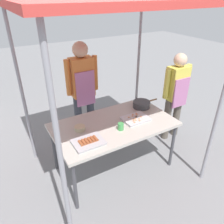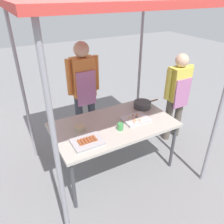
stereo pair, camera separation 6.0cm
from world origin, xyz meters
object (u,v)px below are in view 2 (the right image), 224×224
Objects in this scene: vendor_woman at (84,86)px; tray_meat_skewers at (136,119)px; condiment_bowl at (80,128)px; customer_nearby at (177,92)px; drink_cup_near_edge at (120,127)px; cooking_wok at (142,104)px; tray_grilled_sausages at (87,142)px; stall_table at (114,127)px.

tray_meat_skewers is at bearing 112.57° from vendor_woman.
customer_nearby is at bearing 3.03° from condiment_bowl.
customer_nearby is (1.27, 0.34, 0.07)m from drink_cup_near_edge.
customer_nearby reaches higher than condiment_bowl.
cooking_wok is 0.28× the size of customer_nearby.
drink_cup_near_edge reaches higher than tray_grilled_sausages.
customer_nearby is (1.27, 0.18, 0.17)m from stall_table.
tray_grilled_sausages is at bearing 69.03° from vendor_woman.
tray_meat_skewers is (0.30, -0.07, 0.07)m from stall_table.
drink_cup_near_edge is at bearing -29.84° from condiment_bowl.
tray_meat_skewers is at bearing 18.02° from drink_cup_near_edge.
tray_meat_skewers is (0.77, 0.16, -0.00)m from tray_grilled_sausages.
tray_meat_skewers is 0.21× the size of vendor_woman.
customer_nearby reaches higher than cooking_wok.
tray_meat_skewers is 0.40m from cooking_wok.
customer_nearby is at bearing 15.17° from drink_cup_near_edge.
stall_table is 0.46m from condiment_bowl.
tray_grilled_sausages is (-0.47, -0.22, 0.07)m from stall_table.
cooking_wok is 0.67m from customer_nearby.
condiment_bowl is (-0.45, 0.09, 0.08)m from stall_table.
tray_grilled_sausages is 0.24× the size of customer_nearby.
drink_cup_near_edge reaches higher than stall_table.
stall_table is at bearing 25.38° from tray_grilled_sausages.
tray_grilled_sausages is at bearing -168.61° from tray_meat_skewers.
tray_grilled_sausages is 0.85× the size of cooking_wok.
tray_grilled_sausages is 3.82× the size of drink_cup_near_edge.
stall_table is at bearing -162.18° from cooking_wok.
stall_table is 4.56× the size of tray_meat_skewers.
condiment_bowl is 1.72m from customer_nearby.
vendor_woman is (0.40, 1.05, 0.23)m from tray_grilled_sausages.
condiment_bowl is at bearing 150.16° from drink_cup_near_edge.
vendor_woman reaches higher than drink_cup_near_edge.
tray_meat_skewers is at bearing -12.89° from stall_table.
tray_grilled_sausages is 1.01× the size of tray_meat_skewers.
condiment_bowl is (-0.75, 0.15, 0.01)m from tray_meat_skewers.
vendor_woman reaches higher than condiment_bowl.
stall_table is 0.63m from cooking_wok.
drink_cup_near_edge is 0.06× the size of customer_nearby.
vendor_woman is at bearing 112.57° from tray_meat_skewers.
vendor_woman is (-0.07, 0.99, 0.20)m from drink_cup_near_edge.
stall_table is at bearing -172.05° from customer_nearby.
drink_cup_near_edge reaches higher than condiment_bowl.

